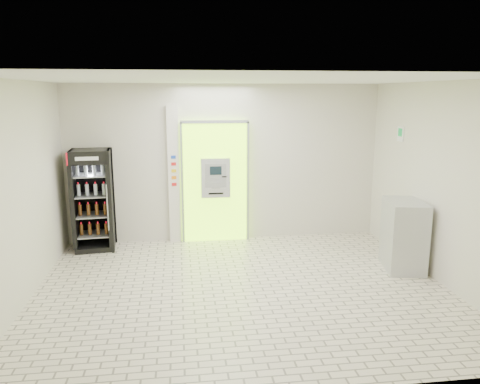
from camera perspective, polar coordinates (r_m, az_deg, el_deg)
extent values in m
plane|color=beige|center=(7.03, 0.31, -11.70)|extent=(6.00, 6.00, 0.00)
plane|color=beige|center=(9.02, -1.84, 3.53)|extent=(6.00, 0.00, 6.00)
plane|color=beige|center=(4.19, 5.01, -6.44)|extent=(6.00, 0.00, 6.00)
plane|color=beige|center=(6.85, -25.39, -0.32)|extent=(0.00, 5.00, 5.00)
plane|color=beige|center=(7.58, 23.41, 0.93)|extent=(0.00, 5.00, 5.00)
plane|color=white|center=(6.44, 0.34, 13.56)|extent=(6.00, 6.00, 0.00)
cube|color=#96ED14|center=(8.99, -3.05, 1.23)|extent=(1.20, 0.12, 2.30)
cube|color=gray|center=(8.78, -3.10, 8.54)|extent=(1.28, 0.04, 0.06)
cube|color=gray|center=(8.90, -7.07, 1.04)|extent=(0.04, 0.04, 2.30)
cube|color=gray|center=(8.99, 0.99, 1.24)|extent=(0.04, 0.04, 2.30)
cube|color=black|center=(9.09, -2.35, -2.85)|extent=(0.62, 0.01, 0.67)
cube|color=black|center=(8.80, -5.31, 6.42)|extent=(0.22, 0.01, 0.18)
cube|color=#B2B4BA|center=(8.86, -3.00, 1.73)|extent=(0.55, 0.12, 0.75)
cube|color=black|center=(8.77, -2.98, 2.62)|extent=(0.22, 0.01, 0.16)
cube|color=gray|center=(8.82, -2.96, 0.83)|extent=(0.16, 0.01, 0.12)
cube|color=black|center=(8.81, -1.93, 1.87)|extent=(0.09, 0.01, 0.02)
cube|color=black|center=(8.86, -2.95, -0.19)|extent=(0.28, 0.01, 0.03)
cube|color=silver|center=(8.96, -8.06, 2.06)|extent=(0.22, 0.10, 2.60)
cube|color=#193FB2|center=(8.85, -8.12, 4.23)|extent=(0.09, 0.01, 0.06)
cube|color=red|center=(8.87, -8.10, 3.40)|extent=(0.09, 0.01, 0.06)
cube|color=yellow|center=(8.89, -8.08, 2.57)|extent=(0.09, 0.01, 0.06)
cube|color=orange|center=(8.91, -8.05, 1.75)|extent=(0.09, 0.01, 0.06)
cube|color=red|center=(8.93, -8.03, 0.93)|extent=(0.09, 0.01, 0.06)
cube|color=black|center=(8.90, -17.49, -0.94)|extent=(0.75, 0.69, 1.84)
cube|color=black|center=(9.18, -17.19, -0.54)|extent=(0.69, 0.11, 1.84)
cube|color=#A90916|center=(8.47, -18.18, 3.89)|extent=(0.67, 0.07, 0.22)
cube|color=white|center=(8.46, -18.18, 3.88)|extent=(0.38, 0.04, 0.06)
cube|color=black|center=(9.13, -17.15, -6.29)|extent=(0.75, 0.69, 0.09)
cylinder|color=gray|center=(8.55, -15.86, -1.86)|extent=(0.03, 0.03, 0.83)
cube|color=gray|center=(9.06, -17.23, -4.91)|extent=(0.63, 0.59, 0.02)
cube|color=gray|center=(8.97, -17.38, -2.66)|extent=(0.63, 0.59, 0.02)
cube|color=gray|center=(8.88, -17.53, -0.36)|extent=(0.63, 0.59, 0.02)
cube|color=gray|center=(8.82, -17.67, 1.98)|extent=(0.63, 0.59, 0.02)
cube|color=#B2B4BA|center=(8.06, 19.34, -4.99)|extent=(0.72, 0.94, 1.13)
cube|color=gray|center=(7.92, 17.52, -4.73)|extent=(0.16, 0.82, 0.01)
cube|color=white|center=(8.71, 18.99, 6.70)|extent=(0.02, 0.22, 0.26)
cube|color=#0B8338|center=(8.71, 18.94, 6.90)|extent=(0.00, 0.14, 0.14)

